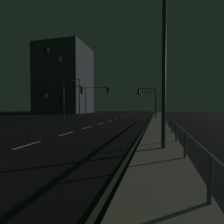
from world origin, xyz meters
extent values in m
plane|color=black|center=(0.00, 17.50, 0.00)|extent=(112.00, 112.00, 0.00)
cube|color=#9E937F|center=(6.72, 17.50, 0.07)|extent=(2.01, 77.00, 0.14)
cube|color=silver|center=(0.00, 5.00, 0.01)|extent=(0.14, 2.00, 0.01)
cube|color=silver|center=(0.00, 9.00, 0.01)|extent=(0.14, 2.00, 0.01)
cube|color=silver|center=(0.00, 13.00, 0.01)|extent=(0.14, 2.00, 0.01)
cube|color=silver|center=(0.00, 17.00, 0.01)|extent=(0.14, 2.00, 0.01)
cube|color=silver|center=(0.00, 21.00, 0.01)|extent=(0.14, 2.00, 0.01)
cube|color=silver|center=(0.00, 25.00, 0.01)|extent=(0.14, 2.00, 0.01)
cube|color=silver|center=(0.00, 29.00, 0.01)|extent=(0.14, 2.00, 0.01)
cube|color=silver|center=(0.00, 33.00, 0.01)|extent=(0.14, 2.00, 0.01)
cube|color=silver|center=(0.00, 37.00, 0.01)|extent=(0.14, 2.00, 0.01)
cube|color=silver|center=(0.00, 41.00, 0.01)|extent=(0.14, 2.00, 0.01)
cube|color=silver|center=(0.00, 45.00, 0.01)|extent=(0.14, 2.00, 0.01)
cube|color=silver|center=(5.47, 22.50, 0.01)|extent=(0.14, 53.00, 0.01)
cylinder|color=#38383D|center=(6.28, 26.60, 2.72)|extent=(0.16, 0.16, 5.16)
cylinder|color=#38383D|center=(4.88, 26.81, 5.05)|extent=(2.82, 0.53, 0.11)
cube|color=black|center=(3.48, 27.02, 4.52)|extent=(0.33, 0.38, 0.95)
sphere|color=black|center=(3.33, 27.05, 4.82)|extent=(0.20, 0.20, 0.20)
sphere|color=black|center=(3.33, 27.05, 4.52)|extent=(0.20, 0.20, 0.20)
sphere|color=#19D84C|center=(3.33, 27.05, 4.22)|extent=(0.20, 0.20, 0.20)
cylinder|color=#38383D|center=(-6.33, 19.46, 2.52)|extent=(0.16, 0.16, 5.04)
cylinder|color=#2D3033|center=(-4.87, 19.34, 4.79)|extent=(2.92, 0.34, 0.11)
cube|color=black|center=(-3.42, 19.23, 4.26)|extent=(0.31, 0.36, 0.95)
sphere|color=black|center=(-3.26, 19.22, 4.56)|extent=(0.20, 0.20, 0.20)
sphere|color=black|center=(-3.26, 19.22, 4.26)|extent=(0.20, 0.20, 0.20)
sphere|color=#19D84C|center=(-3.26, 19.22, 3.96)|extent=(0.20, 0.20, 0.20)
cylinder|color=#2D3033|center=(6.36, 33.09, 2.67)|extent=(0.16, 0.16, 5.06)
cylinder|color=#2D3033|center=(4.81, 33.20, 4.95)|extent=(3.11, 0.34, 0.11)
cube|color=olive|center=(3.26, 33.32, 4.42)|extent=(0.30, 0.36, 0.95)
sphere|color=black|center=(3.10, 33.33, 4.72)|extent=(0.20, 0.20, 0.20)
sphere|color=black|center=(3.10, 33.33, 4.42)|extent=(0.20, 0.20, 0.20)
sphere|color=#19D84C|center=(3.10, 33.33, 4.12)|extent=(0.20, 0.20, 0.20)
cylinder|color=#2D3033|center=(-6.39, 27.42, 2.89)|extent=(0.16, 0.16, 5.77)
cylinder|color=#4C4C51|center=(-4.29, 27.58, 5.52)|extent=(4.21, 0.43, 0.11)
cube|color=black|center=(-2.19, 27.74, 5.00)|extent=(0.31, 0.36, 0.95)
sphere|color=black|center=(-2.03, 27.75, 5.30)|extent=(0.20, 0.20, 0.20)
sphere|color=black|center=(-2.03, 27.75, 5.00)|extent=(0.20, 0.20, 0.20)
sphere|color=#19D84C|center=(-2.03, 27.75, 4.70)|extent=(0.20, 0.20, 0.20)
cylinder|color=#2D3033|center=(6.85, 5.58, 3.94)|extent=(0.18, 0.18, 7.61)
cylinder|color=#2D3033|center=(-6.75, 25.49, 3.52)|extent=(0.18, 0.18, 7.04)
cylinder|color=#38383D|center=(-7.47, 25.83, 6.89)|extent=(1.49, 0.77, 0.10)
ellipsoid|color=#F9D172|center=(-8.20, 26.17, 6.79)|extent=(0.56, 0.36, 0.24)
cylinder|color=#59595E|center=(7.57, 1.10, 0.61)|extent=(0.09, 0.09, 0.95)
cylinder|color=#59595E|center=(7.57, 4.19, 0.61)|extent=(0.09, 0.09, 0.95)
cylinder|color=#59595E|center=(7.57, 7.29, 0.61)|extent=(0.09, 0.09, 0.95)
cylinder|color=#59595E|center=(7.57, 10.39, 0.61)|extent=(0.09, 0.09, 0.95)
cylinder|color=#59595E|center=(7.57, 13.48, 0.61)|extent=(0.09, 0.09, 0.95)
cylinder|color=#59595E|center=(7.57, 16.58, 0.61)|extent=(0.09, 0.09, 0.95)
cylinder|color=#59595E|center=(7.57, 19.68, 0.61)|extent=(0.09, 0.09, 0.95)
cylinder|color=#59595E|center=(7.57, 22.77, 0.61)|extent=(0.09, 0.09, 0.95)
cube|color=slate|center=(7.57, 10.39, 1.09)|extent=(0.06, 24.77, 0.06)
cube|color=#3D424C|center=(-22.61, 47.99, 10.70)|extent=(14.82, 13.71, 21.41)
cube|color=black|center=(-24.76, 41.11, 18.05)|extent=(1.10, 0.06, 1.50)
cube|color=#EACC7A|center=(-23.79, 41.11, 18.17)|extent=(1.10, 0.06, 1.50)
cube|color=#EACC7A|center=(-24.50, 41.11, 5.17)|extent=(1.10, 0.06, 1.50)
cube|color=#EACC7A|center=(-19.85, 41.11, 15.36)|extent=(1.10, 0.06, 1.50)
cube|color=black|center=(-19.88, 41.11, 4.23)|extent=(1.10, 0.06, 1.50)
camera|label=1|loc=(6.59, -2.59, 2.02)|focal=27.76mm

